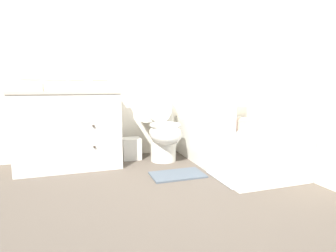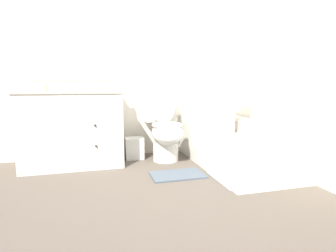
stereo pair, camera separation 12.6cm
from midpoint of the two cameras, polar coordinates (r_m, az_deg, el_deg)
ground_plane at (r=1.93m, az=1.96°, el=-18.30°), size 14.00×14.00×0.00m
wall_back at (r=3.39m, az=-8.43°, el=14.99°), size 8.00×0.06×2.50m
wall_right at (r=3.15m, az=20.70°, el=15.00°), size 0.05×2.68×2.50m
vanity_cabinet at (r=3.05m, az=-21.69°, el=-0.46°), size 1.06×0.60×0.83m
sink_faucet at (r=3.21m, az=-21.94°, el=7.85°), size 0.14×0.12×0.12m
toilet at (r=3.09m, az=-2.39°, el=-0.78°), size 0.38×0.69×0.91m
bathtub at (r=3.02m, az=12.47°, el=-3.56°), size 0.77×1.52×0.48m
shower_curtain at (r=2.37m, az=10.12°, el=10.52°), size 0.01×0.49×1.90m
wastebasket at (r=3.20m, az=-9.09°, el=-4.88°), size 0.22×0.18×0.26m
tissue_box at (r=3.04m, az=-17.94°, el=8.24°), size 0.15×0.12×0.11m
soap_dispenser at (r=2.99m, az=-13.35°, el=9.10°), size 0.06×0.06×0.18m
hand_towel_folded at (r=2.88m, az=-29.44°, el=7.32°), size 0.28×0.14×0.07m
bath_towel_folded at (r=2.49m, az=13.37°, el=0.47°), size 0.26×0.22×0.09m
bath_mat at (r=2.63m, az=0.67°, el=-10.56°), size 0.52×0.31×0.02m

